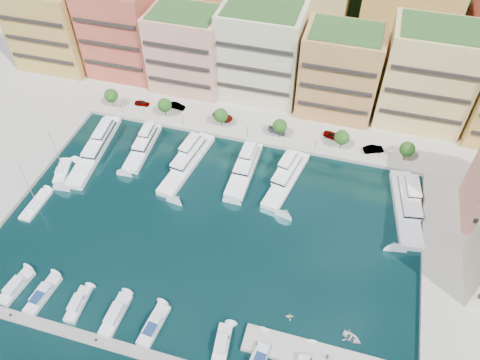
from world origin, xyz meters
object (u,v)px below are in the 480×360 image
(tree_4, at_px, (342,137))
(cruiser_7, at_px, (260,355))
(tree_5, at_px, (407,149))
(yacht_6, at_px, (406,204))
(tree_3, at_px, (280,126))
(tender_2, at_px, (352,338))
(tree_0, at_px, (111,96))
(cruiser_2, at_px, (78,304))
(lamppost_2, at_px, (248,129))
(cruiser_1, at_px, (43,295))
(tender_1, at_px, (290,316))
(lamppost_3, at_px, (316,142))
(car_1, at_px, (177,106))
(car_3, at_px, (277,130))
(car_5, at_px, (374,149))
(sailboat_1, at_px, (36,205))
(lamppost_1, at_px, (183,117))
(car_2, at_px, (223,116))
(yacht_0, at_px, (96,146))
(cruiser_4, at_px, (153,326))
(cruiser_6, at_px, (222,345))
(tree_1, at_px, (165,105))
(sailboat_2, at_px, (62,171))
(yacht_4, at_px, (287,177))
(yacht_1, at_px, (144,145))
(yacht_2, at_px, (188,160))
(car_4, at_px, (333,135))
(cruiser_3, at_px, (115,315))
(lamppost_4, at_px, (389,155))
(cruiser_0, at_px, (16,287))
(lamppost_0, at_px, (121,106))
(tree_2, at_px, (221,115))
(yacht_3, at_px, (245,166))
(person_0, at_px, (327,357))

(tree_4, xyz_separation_m, cruiser_7, (-6.36, -58.11, -4.17))
(tree_5, bearing_deg, yacht_6, -85.27)
(tree_3, bearing_deg, tender_2, -63.55)
(tree_0, height_order, yacht_6, tree_0)
(yacht_6, distance_m, cruiser_2, 73.87)
(lamppost_2, bearing_deg, cruiser_1, -115.30)
(tree_4, relative_size, cruiser_7, 0.66)
(tree_3, height_order, tender_1, tree_3)
(lamppost_3, distance_m, car_1, 40.94)
(car_3, distance_m, car_5, 25.30)
(sailboat_1, bearing_deg, lamppost_2, 41.14)
(lamppost_1, xyz_separation_m, car_2, (9.41, 5.80, -2.03))
(yacht_0, distance_m, car_3, 47.30)
(lamppost_2, bearing_deg, lamppost_1, 180.00)
(lamppost_3, height_order, car_5, lamppost_3)
(cruiser_4, relative_size, car_3, 1.87)
(cruiser_6, xyz_separation_m, car_5, (21.85, 59.20, 1.29))
(tree_1, height_order, cruiser_2, tree_1)
(tree_4, xyz_separation_m, sailboat_2, (-64.90, -26.45, -4.43))
(yacht_4, xyz_separation_m, cruiser_2, (-31.79, -44.22, -0.54))
(tree_3, height_order, yacht_1, tree_3)
(yacht_2, relative_size, car_4, 4.77)
(yacht_0, distance_m, sailboat_2, 10.75)
(tree_4, distance_m, cruiser_3, 67.81)
(tender_1, bearing_deg, tree_1, 27.51)
(tree_5, relative_size, sailboat_2, 0.43)
(cruiser_1, bearing_deg, car_1, 86.31)
(tree_4, bearing_deg, cruiser_1, -130.92)
(yacht_6, bearing_deg, tender_1, -120.39)
(yacht_6, bearing_deg, lamppost_4, 112.51)
(yacht_1, bearing_deg, tree_1, 85.16)
(cruiser_7, bearing_deg, car_3, 100.04)
(tender_2, bearing_deg, yacht_1, 78.21)
(tree_5, height_order, cruiser_0, tree_5)
(tree_1, distance_m, lamppost_1, 6.49)
(cruiser_3, bearing_deg, cruiser_6, 0.04)
(lamppost_0, bearing_deg, car_5, 2.86)
(yacht_4, relative_size, cruiser_1, 2.26)
(yacht_4, xyz_separation_m, cruiser_3, (-23.80, -44.23, -0.54))
(cruiser_2, bearing_deg, tree_3, 65.30)
(yacht_4, distance_m, sailboat_2, 55.43)
(tree_2, distance_m, car_2, 4.61)
(yacht_3, xyz_separation_m, sailboat_2, (-43.26, -13.16, -0.89))
(tree_3, xyz_separation_m, car_5, (24.34, 1.12, -2.91))
(tender_2, bearing_deg, yacht_3, 60.69)
(lamppost_3, distance_m, cruiser_0, 75.29)
(tree_2, height_order, tree_3, same)
(sailboat_2, height_order, person_0, sailboat_2)
(lamppost_4, height_order, car_3, lamppost_4)
(cruiser_3, bearing_deg, tree_4, 59.14)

